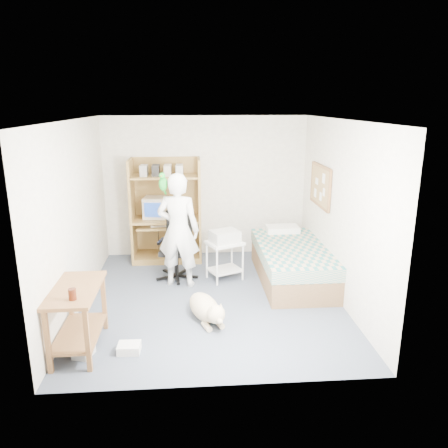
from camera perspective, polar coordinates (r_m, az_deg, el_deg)
The scene contains 21 objects.
floor at distance 6.35m, azimuth -1.66°, elevation -9.73°, with size 4.00×4.00×0.00m, color #444C5C.
wall_back at distance 7.88m, azimuth -2.43°, elevation 4.86°, with size 3.60×0.02×2.50m, color beige.
wall_right at distance 6.26m, azimuth 14.93°, elevation 1.53°, with size 0.02×4.00×2.50m, color beige.
wall_left at distance 6.12m, azimuth -18.85°, elevation 0.89°, with size 0.02×4.00×2.50m, color beige.
ceiling at distance 5.74m, azimuth -1.86°, elevation 13.44°, with size 3.60×4.00×0.02m, color white.
computer_hutch at distance 7.72m, azimuth -7.52°, elevation 1.26°, with size 1.20×0.63×1.80m.
bed at distance 6.97m, azimuth 8.85°, elevation -4.97°, with size 1.02×2.02×0.66m.
side_desk at distance 5.21m, azimuth -18.62°, elevation -10.50°, with size 0.50×1.00×0.75m.
corkboard at distance 7.05m, azimuth 12.48°, elevation 4.89°, with size 0.04×0.94×0.66m.
office_chair at distance 7.01m, azimuth -6.11°, elevation -4.02°, with size 0.59×0.59×1.05m.
person at distance 6.56m, azimuth -5.98°, elevation -0.83°, with size 0.63×0.42×1.74m, color white.
parrot at distance 6.42m, azimuth -7.96°, elevation 5.37°, with size 0.13×0.22×0.35m.
dog at distance 5.71m, azimuth -2.36°, elevation -10.93°, with size 0.54×0.97×0.38m.
printer_cart at distance 6.87m, azimuth 0.09°, elevation -3.99°, with size 0.64×0.59×0.62m.
printer at distance 6.78m, azimuth 0.09°, elevation -1.60°, with size 0.42×0.32×0.18m, color #B7B7B2.
crt_monitor at distance 7.71m, azimuth -8.96°, elevation 2.17°, with size 0.42×0.44×0.36m.
keyboard at distance 7.61m, azimuth -7.84°, elevation -0.14°, with size 0.45×0.16×0.03m, color beige.
pencil_cup at distance 7.63m, azimuth -5.28°, elevation 1.14°, with size 0.08×0.08×0.12m, color gold.
drink_glass at distance 4.81m, azimuth -19.20°, elevation -8.66°, with size 0.08×0.08×0.12m, color #3E160A.
floor_box_a at distance 5.21m, azimuth -12.29°, elevation -15.55°, with size 0.25×0.20×0.10m, color white.
floor_box_b at distance 5.28m, azimuth -17.86°, elevation -15.69°, with size 0.18×0.22×0.08m, color beige.
Camera 1 is at (-0.25, -5.74, 2.72)m, focal length 35.00 mm.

